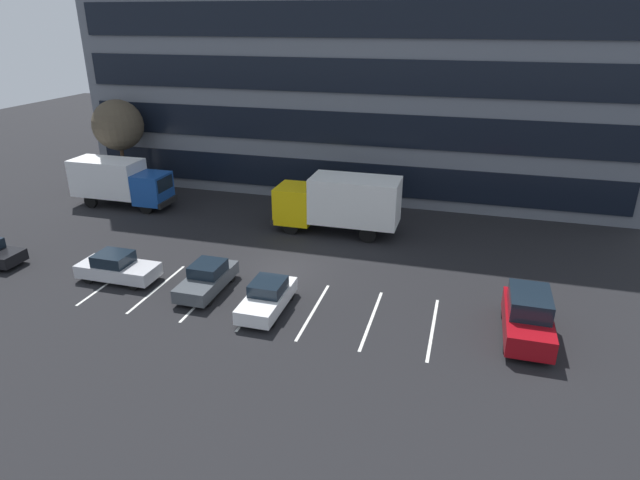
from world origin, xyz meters
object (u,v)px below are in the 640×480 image
sedan_white (267,297)px  sedan_silver (117,268)px  box_truck_yellow (339,202)px  sedan_charcoal (207,278)px  bare_tree (118,125)px  box_truck_blue (120,181)px  suv_maroon (528,316)px

sedan_white → sedan_silver: bearing=175.0°
sedan_silver → sedan_white: bearing=-5.0°
box_truck_yellow → sedan_charcoal: (-4.47, -9.59, -1.40)m
bare_tree → box_truck_blue: bearing=-60.3°
box_truck_yellow → sedan_charcoal: 10.68m
box_truck_yellow → suv_maroon: (10.82, -9.62, -1.10)m
box_truck_blue → suv_maroon: 29.41m
box_truck_blue → box_truck_yellow: bearing=-2.6°
box_truck_yellow → sedan_silver: bearing=-134.4°
bare_tree → box_truck_yellow: bearing=-12.1°
box_truck_yellow → bare_tree: bare_tree is taller
sedan_charcoal → suv_maroon: size_ratio=0.90×
sedan_white → box_truck_blue: bearing=144.4°
box_truck_blue → suv_maroon: box_truck_blue is taller
suv_maroon → sedan_silver: suv_maroon is taller
sedan_white → bare_tree: (-17.67, 14.55, 4.57)m
suv_maroon → box_truck_blue: bearing=159.3°
box_truck_yellow → sedan_white: (-0.84, -10.57, -1.41)m
suv_maroon → sedan_silver: 20.42m
box_truck_yellow → sedan_silver: (-9.59, -9.80, -1.38)m
box_truck_blue → sedan_charcoal: (12.20, -10.36, -1.23)m
box_truck_blue → bare_tree: size_ratio=1.02×
bare_tree → sedan_charcoal: bearing=-44.0°
box_truck_blue → sedan_white: 19.51m
box_truck_blue → suv_maroon: size_ratio=1.62×
box_truck_yellow → sedan_white: box_truck_yellow is taller
sedan_silver → bare_tree: bare_tree is taller
box_truck_blue → sedan_white: box_truck_blue is taller
suv_maroon → sedan_white: bearing=-175.3°
suv_maroon → sedan_white: size_ratio=1.12×
box_truck_blue → sedan_silver: box_truck_blue is taller
box_truck_yellow → box_truck_blue: (-16.67, 0.77, -0.18)m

